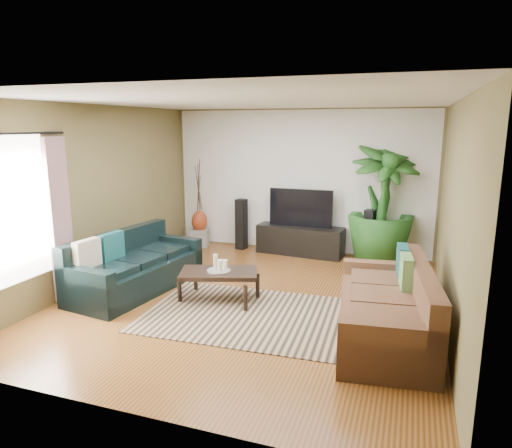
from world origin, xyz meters
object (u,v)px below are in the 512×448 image
at_px(speaker_left, 241,224).
at_px(pedestal, 200,237).
at_px(vase, 200,222).
at_px(sofa_right, 384,302).
at_px(sofa_left, 136,262).
at_px(tv_stand, 300,240).
at_px(side_table, 169,255).
at_px(television, 301,208).
at_px(speaker_right, 369,236).
at_px(potted_plant, 382,204).
at_px(coffee_table, 219,286).

distance_m(speaker_left, pedestal, 0.93).
bearing_deg(vase, sofa_right, -38.23).
xyz_separation_m(sofa_left, tv_stand, (1.83, 2.66, -0.15)).
height_order(pedestal, side_table, side_table).
xyz_separation_m(vase, side_table, (0.18, -1.56, -0.26)).
height_order(sofa_left, side_table, sofa_left).
bearing_deg(television, vase, -177.96).
relative_size(speaker_left, speaker_right, 1.06).
bearing_deg(tv_stand, potted_plant, 4.69).
distance_m(sofa_right, vase, 4.81).
xyz_separation_m(television, speaker_left, (-1.19, 0.00, -0.40)).
bearing_deg(sofa_right, pedestal, -135.09).
distance_m(potted_plant, pedestal, 3.61).
relative_size(coffee_table, speaker_left, 1.06).
bearing_deg(side_table, sofa_left, -87.16).
distance_m(pedestal, side_table, 1.57).
bearing_deg(speaker_right, television, -167.22).
relative_size(sofa_right, coffee_table, 2.07).
relative_size(sofa_right, potted_plant, 1.04).
bearing_deg(coffee_table, vase, 102.74).
xyz_separation_m(television, side_table, (-1.88, -1.63, -0.65)).
xyz_separation_m(potted_plant, vase, (-3.51, -0.07, -0.54)).
height_order(coffee_table, tv_stand, tv_stand).
height_order(sofa_left, speaker_left, speaker_left).
relative_size(sofa_left, tv_stand, 1.30).
height_order(sofa_left, potted_plant, potted_plant).
bearing_deg(tv_stand, pedestal, -173.22).
height_order(speaker_right, pedestal, speaker_right).
xyz_separation_m(speaker_left, side_table, (-0.69, -1.63, -0.25)).
bearing_deg(tv_stand, sofa_right, -55.84).
bearing_deg(speaker_left, pedestal, -163.99).
height_order(television, speaker_left, television).
xyz_separation_m(sofa_right, speaker_right, (-0.46, 3.02, 0.04)).
relative_size(coffee_table, speaker_right, 1.12).
distance_m(coffee_table, potted_plant, 3.40).
distance_m(potted_plant, side_table, 3.79).
relative_size(sofa_left, speaker_left, 2.13).
bearing_deg(vase, potted_plant, 1.18).
height_order(television, side_table, television).
bearing_deg(pedestal, side_table, -83.45).
bearing_deg(side_table, speaker_left, 67.02).
xyz_separation_m(sofa_left, vase, (-0.23, 2.58, 0.08)).
distance_m(tv_stand, potted_plant, 1.64).
relative_size(coffee_table, vase, 2.37).
distance_m(television, pedestal, 2.18).
bearing_deg(sofa_left, vase, 12.92).
bearing_deg(coffee_table, tv_stand, 60.81).
bearing_deg(side_table, tv_stand, 40.98).
xyz_separation_m(speaker_left, vase, (-0.87, -0.07, 0.01)).
bearing_deg(vase, pedestal, 0.00).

